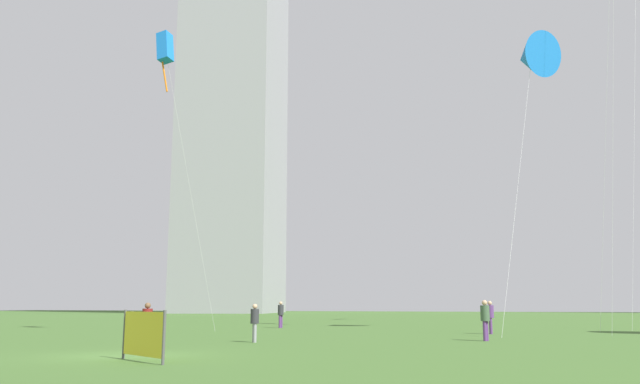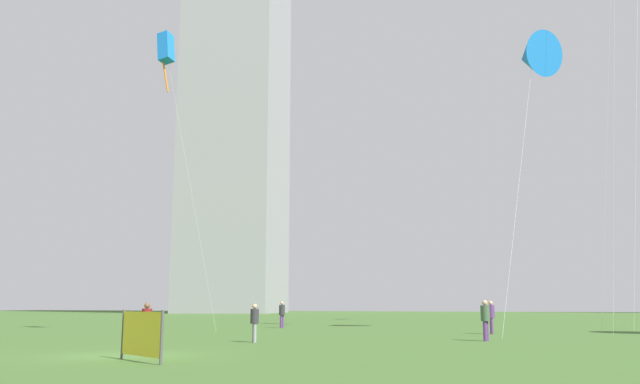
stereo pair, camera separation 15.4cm
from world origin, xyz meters
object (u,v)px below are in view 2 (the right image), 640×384
object	(u,v)px
person_standing_1	(255,320)
person_standing_2	(491,315)
person_standing_0	(146,322)
kite_flying_0	(533,57)
person_standing_4	(282,313)
kite_flying_1	(166,49)
distant_highrise_1	(239,60)
event_banner	(141,334)
person_standing_3	(485,317)

from	to	relation	value
person_standing_1	person_standing_2	size ratio (longest dim) A/B	0.90
person_standing_0	kite_flying_0	world-z (taller)	kite_flying_0
person_standing_4	kite_flying_1	size ratio (longest dim) A/B	0.10
person_standing_2	distant_highrise_1	bearing A→B (deg)	-154.46
person_standing_2	event_banner	xyz separation A→B (m)	(-7.16, -20.94, -0.27)
person_standing_3	event_banner	world-z (taller)	person_standing_3
person_standing_1	kite_flying_1	size ratio (longest dim) A/B	0.09
person_standing_1	distant_highrise_1	bearing A→B (deg)	-9.76
person_standing_4	kite_flying_1	xyz separation A→B (m)	(-2.84, -10.66, 15.39)
person_standing_0	person_standing_3	distance (m)	14.32
person_standing_2	kite_flying_1	bearing A→B (deg)	-81.55
person_standing_1	person_standing_2	world-z (taller)	person_standing_2
event_banner	kite_flying_1	bearing A→B (deg)	124.36
distant_highrise_1	event_banner	bearing A→B (deg)	-76.32
person_standing_2	kite_flying_1	size ratio (longest dim) A/B	0.10
person_standing_4	kite_flying_0	xyz separation A→B (m)	(17.22, 0.55, 16.22)
person_standing_0	distant_highrise_1	xyz separation A→B (m)	(-48.84, 95.79, 52.59)
person_standing_4	event_banner	world-z (taller)	person_standing_4
distant_highrise_1	event_banner	size ratio (longest dim) A/B	47.07
person_standing_2	kite_flying_1	xyz separation A→B (m)	(-17.27, -6.15, 15.40)
person_standing_1	person_standing_4	size ratio (longest dim) A/B	0.89
person_standing_2	person_standing_3	size ratio (longest dim) A/B	1.00
person_standing_0	event_banner	size ratio (longest dim) A/B	0.71
kite_flying_1	event_banner	distance (m)	23.81
person_standing_4	person_standing_2	bearing A→B (deg)	83.10
kite_flying_1	distant_highrise_1	world-z (taller)	distant_highrise_1
person_standing_4	kite_flying_1	distance (m)	18.93
person_standing_0	event_banner	bearing A→B (deg)	177.88
kite_flying_1	event_banner	size ratio (longest dim) A/B	7.67
person_standing_1	kite_flying_1	bearing A→B (deg)	19.77
event_banner	person_standing_4	bearing A→B (deg)	105.96
person_standing_3	person_standing_2	bearing A→B (deg)	22.41
person_standing_1	person_standing_0	bearing A→B (deg)	120.26
person_standing_0	kite_flying_1	xyz separation A→B (m)	(-7.00, 10.29, 15.48)
kite_flying_1	event_banner	xyz separation A→B (m)	(10.12, -14.80, -15.67)
distant_highrise_1	kite_flying_0	bearing A→B (deg)	-63.91
person_standing_2	person_standing_3	distance (m)	7.06
person_standing_2	person_standing_4	distance (m)	15.12
person_standing_2	distant_highrise_1	size ratio (longest dim) A/B	0.02
event_banner	person_standing_2	bearing A→B (deg)	71.14
person_standing_1	kite_flying_0	xyz separation A→B (m)	(11.20, 16.60, 16.33)
person_standing_0	person_standing_4	distance (m)	21.36
person_standing_2	distant_highrise_1	xyz separation A→B (m)	(-59.11, 79.36, 52.51)
kite_flying_0	event_banner	distance (m)	32.37
person_standing_4	distant_highrise_1	xyz separation A→B (m)	(-44.68, 74.85, 52.50)
person_standing_4	event_banner	xyz separation A→B (m)	(7.28, -25.46, -0.29)
person_standing_4	kite_flying_1	bearing A→B (deg)	-4.46
person_standing_3	distant_highrise_1	size ratio (longest dim) A/B	0.02
person_standing_0	event_banner	world-z (taller)	person_standing_0
person_standing_2	event_banner	bearing A→B (deg)	-30.01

